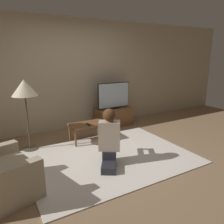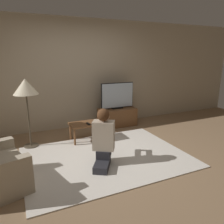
# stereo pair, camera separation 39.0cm
# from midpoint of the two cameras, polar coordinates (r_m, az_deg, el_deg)

# --- Properties ---
(ground_plane) EXTENTS (10.00, 10.00, 0.00)m
(ground_plane) POSITION_cam_midpoint_polar(r_m,az_deg,el_deg) (3.95, 1.36, -11.77)
(ground_plane) COLOR #896B4C
(wall_back) EXTENTS (10.00, 0.06, 2.60)m
(wall_back) POSITION_cam_midpoint_polar(r_m,az_deg,el_deg) (5.35, -7.74, 9.65)
(wall_back) COLOR tan
(wall_back) RESTS_ON ground_plane
(rug) EXTENTS (2.79, 2.06, 0.02)m
(rug) POSITION_cam_midpoint_polar(r_m,az_deg,el_deg) (3.94, 1.36, -11.67)
(rug) COLOR silver
(rug) RESTS_ON ground_plane
(tv_stand) EXTENTS (0.93, 0.45, 0.45)m
(tv_stand) POSITION_cam_midpoint_polar(r_m,az_deg,el_deg) (5.56, 3.40, -1.35)
(tv_stand) COLOR brown
(tv_stand) RESTS_ON ground_plane
(tv) EXTENTS (0.86, 0.08, 0.65)m
(tv) POSITION_cam_midpoint_polar(r_m,az_deg,el_deg) (5.44, 3.47, 4.27)
(tv) COLOR black
(tv) RESTS_ON tv_stand
(coffee_table) EXTENTS (0.73, 0.43, 0.39)m
(coffee_table) POSITION_cam_midpoint_polar(r_m,az_deg,el_deg) (4.57, -4.02, -3.49)
(coffee_table) COLOR brown
(coffee_table) RESTS_ON ground_plane
(floor_lamp) EXTENTS (0.46, 0.46, 1.34)m
(floor_lamp) POSITION_cam_midpoint_polar(r_m,az_deg,el_deg) (4.28, -19.23, 5.58)
(floor_lamp) COLOR #4C4233
(floor_lamp) RESTS_ON ground_plane
(person_kneeling) EXTENTS (0.63, 0.80, 0.94)m
(person_kneeling) POSITION_cam_midpoint_polar(r_m,az_deg,el_deg) (3.51, 0.96, -6.61)
(person_kneeling) COLOR #232328
(person_kneeling) RESTS_ON rug
(remote) EXTENTS (0.04, 0.15, 0.02)m
(remote) POSITION_cam_midpoint_polar(r_m,az_deg,el_deg) (4.47, -3.76, -3.09)
(remote) COLOR black
(remote) RESTS_ON coffee_table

